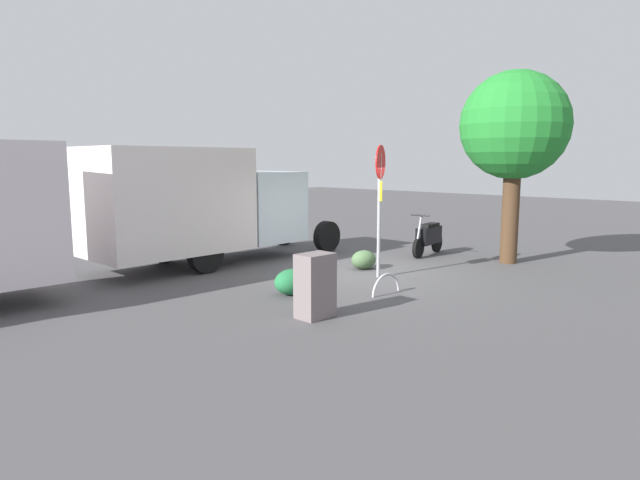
{
  "coord_description": "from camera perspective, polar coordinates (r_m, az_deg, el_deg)",
  "views": [
    {
      "loc": [
        10.09,
        8.23,
        2.66
      ],
      "look_at": [
        1.41,
        -0.05,
        0.92
      ],
      "focal_mm": 30.81,
      "sensor_mm": 36.0,
      "label": 1
    }
  ],
  "objects": [
    {
      "name": "bike_rack_hoop",
      "position": [
        11.16,
        6.88,
        -5.57
      ],
      "size": [
        0.85,
        0.08,
        0.85
      ],
      "primitive_type": "torus",
      "rotation": [
        1.57,
        0.0,
        -0.04
      ],
      "color": "#B7B7BC",
      "rests_on": "ground"
    },
    {
      "name": "utility_cabinet",
      "position": [
        9.34,
        -0.5,
        -4.76
      ],
      "size": [
        0.63,
        0.45,
        1.1
      ],
      "primitive_type": "cube",
      "rotation": [
        0.0,
        0.0,
        -0.02
      ],
      "color": "slate",
      "rests_on": "ground"
    },
    {
      "name": "box_truck_near",
      "position": [
        14.24,
        -12.35,
        3.9
      ],
      "size": [
        6.98,
        2.22,
        2.96
      ],
      "rotation": [
        0.0,
        0.0,
        3.15
      ],
      "color": "black",
      "rests_on": "ground"
    },
    {
      "name": "street_tree",
      "position": [
        15.01,
        19.56,
        10.98
      ],
      "size": [
        2.74,
        2.74,
        4.91
      ],
      "color": "#47301E",
      "rests_on": "ground"
    },
    {
      "name": "ground_plane",
      "position": [
        13.29,
        4.36,
        -3.29
      ],
      "size": [
        60.0,
        60.0,
        0.0
      ],
      "primitive_type": "plane",
      "color": "#4B494B"
    },
    {
      "name": "motorcycle",
      "position": [
        15.81,
        11.22,
        0.34
      ],
      "size": [
        1.81,
        0.6,
        1.2
      ],
      "rotation": [
        0.0,
        0.0,
        0.14
      ],
      "color": "black",
      "rests_on": "ground"
    },
    {
      "name": "stop_sign",
      "position": [
        12.44,
        6.23,
        5.18
      ],
      "size": [
        0.71,
        0.33,
        3.0
      ],
      "color": "#9E9EA3",
      "rests_on": "ground"
    },
    {
      "name": "shrub_mid_verge",
      "position": [
        13.58,
        4.56,
        -2.06
      ],
      "size": [
        0.68,
        0.55,
        0.46
      ],
      "primitive_type": "ellipsoid",
      "color": "#48673F",
      "rests_on": "ground"
    },
    {
      "name": "shrub_near_sign",
      "position": [
        10.99,
        -2.95,
        -4.36
      ],
      "size": [
        0.75,
        0.62,
        0.51
      ],
      "primitive_type": "ellipsoid",
      "color": "#236E3D",
      "rests_on": "ground"
    }
  ]
}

